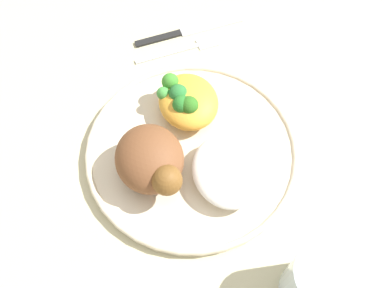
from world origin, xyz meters
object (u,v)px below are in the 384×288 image
(fork, at_px, (182,49))
(knife, at_px, (180,32))
(mac_cheese_with_broccoli, at_px, (187,100))
(plate, at_px, (192,150))
(rice_pile, at_px, (228,171))
(water_glass, at_px, (317,283))
(roasted_chicken, at_px, (151,160))

(fork, bearing_deg, knife, 170.20)
(mac_cheese_with_broccoli, relative_size, fork, 0.68)
(plate, distance_m, rice_pile, 0.07)
(rice_pile, relative_size, fork, 0.76)
(plate, distance_m, knife, 0.23)
(rice_pile, height_order, mac_cheese_with_broccoli, mac_cheese_with_broccoli)
(knife, bearing_deg, water_glass, 5.01)
(knife, relative_size, water_glass, 2.16)
(fork, relative_size, water_glass, 1.62)
(rice_pile, relative_size, water_glass, 1.23)
(plate, bearing_deg, water_glass, 20.70)
(rice_pile, bearing_deg, knife, 177.73)
(roasted_chicken, xyz_separation_m, fork, (-0.21, 0.10, -0.05))
(roasted_chicken, distance_m, water_glass, 0.25)
(mac_cheese_with_broccoli, xyz_separation_m, water_glass, (0.28, 0.07, 0.00))
(plate, relative_size, fork, 2.10)
(plate, height_order, mac_cheese_with_broccoli, mac_cheese_with_broccoli)
(roasted_chicken, xyz_separation_m, mac_cheese_with_broccoli, (-0.08, 0.07, -0.01))
(plate, distance_m, fork, 0.19)
(rice_pile, height_order, knife, rice_pile)
(water_glass, bearing_deg, fork, -173.69)
(roasted_chicken, relative_size, mac_cheese_with_broccoli, 1.14)
(plate, distance_m, roasted_chicken, 0.08)
(plate, bearing_deg, fork, 168.80)
(mac_cheese_with_broccoli, relative_size, knife, 0.51)
(rice_pile, bearing_deg, roasted_chicken, -110.05)
(roasted_chicken, bearing_deg, plate, 109.38)
(plate, relative_size, knife, 1.57)
(knife, bearing_deg, plate, -10.97)
(roasted_chicken, xyz_separation_m, knife, (-0.25, 0.10, -0.05))
(plate, xyz_separation_m, mac_cheese_with_broccoli, (-0.06, 0.01, 0.03))
(roasted_chicken, bearing_deg, rice_pile, 69.95)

